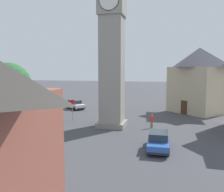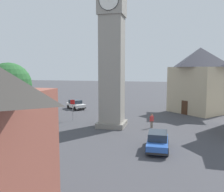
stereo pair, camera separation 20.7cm
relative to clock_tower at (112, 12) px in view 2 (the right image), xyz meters
The scene contains 9 objects.
ground_plane 13.24m from the clock_tower, 96.66° to the right, with size 200.00×200.00×0.00m, color #424247.
clock_tower is the anchor object (origin of this frame).
car_blue_kerb 18.70m from the clock_tower, 130.56° to the left, with size 4.26×3.91×1.53m.
car_silver_kerb 15.48m from the clock_tower, 50.99° to the right, with size 1.89×4.17×1.53m.
car_red_corner 18.63m from the clock_tower, 166.96° to the left, with size 4.46×3.17×1.53m.
pedestrian 13.10m from the clock_tower, ahead, with size 0.44×0.40×1.69m.
tree 14.70m from the clock_tower, 166.65° to the right, with size 5.19×5.19×7.61m.
building_corner_back 18.41m from the clock_tower, 48.32° to the left, with size 10.30×10.25×10.12m.
road_sign 12.87m from the clock_tower, 162.73° to the left, with size 0.60×0.07×2.80m.
Camera 2 is at (6.76, -27.16, 6.90)m, focal length 38.28 mm.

